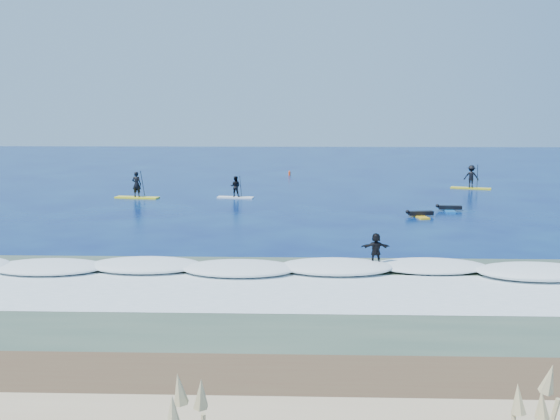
{
  "coord_description": "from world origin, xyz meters",
  "views": [
    {
      "loc": [
        -0.52,
        -35.14,
        6.63
      ],
      "look_at": [
        -1.71,
        2.45,
        0.6
      ],
      "focal_mm": 40.0,
      "sensor_mm": 36.0,
      "label": 1
    }
  ],
  "objects_px": {
    "prone_paddler_near": "(419,214)",
    "prone_paddler_far": "(449,208)",
    "marker_buoy": "(289,173)",
    "wave_surfer": "(376,250)",
    "sup_paddler_left": "(137,189)",
    "sup_paddler_right": "(471,178)",
    "sup_paddler_center": "(235,189)"
  },
  "relations": [
    {
      "from": "prone_paddler_near",
      "to": "prone_paddler_far",
      "type": "distance_m",
      "value": 3.43
    },
    {
      "from": "prone_paddler_near",
      "to": "marker_buoy",
      "type": "relative_size",
      "value": 4.06
    },
    {
      "from": "wave_surfer",
      "to": "sup_paddler_left",
      "type": "bearing_deg",
      "value": 122.41
    },
    {
      "from": "prone_paddler_near",
      "to": "marker_buoy",
      "type": "bearing_deg",
      "value": 9.06
    },
    {
      "from": "prone_paddler_near",
      "to": "wave_surfer",
      "type": "height_order",
      "value": "wave_surfer"
    },
    {
      "from": "prone_paddler_far",
      "to": "wave_surfer",
      "type": "relative_size",
      "value": 1.11
    },
    {
      "from": "prone_paddler_near",
      "to": "prone_paddler_far",
      "type": "xyz_separation_m",
      "value": [
        2.41,
        2.44,
        -0.01
      ]
    },
    {
      "from": "sup_paddler_left",
      "to": "marker_buoy",
      "type": "xyz_separation_m",
      "value": [
        11.36,
        17.22,
        -0.49
      ]
    },
    {
      "from": "sup_paddler_right",
      "to": "marker_buoy",
      "type": "relative_size",
      "value": 5.98
    },
    {
      "from": "sup_paddler_center",
      "to": "prone_paddler_near",
      "type": "relative_size",
      "value": 1.22
    },
    {
      "from": "sup_paddler_center",
      "to": "prone_paddler_far",
      "type": "xyz_separation_m",
      "value": [
        14.86,
        -5.65,
        -0.57
      ]
    },
    {
      "from": "sup_paddler_center",
      "to": "marker_buoy",
      "type": "xyz_separation_m",
      "value": [
        3.84,
        16.94,
        -0.47
      ]
    },
    {
      "from": "sup_paddler_left",
      "to": "sup_paddler_center",
      "type": "height_order",
      "value": "sup_paddler_left"
    },
    {
      "from": "prone_paddler_far",
      "to": "marker_buoy",
      "type": "distance_m",
      "value": 25.13
    },
    {
      "from": "prone_paddler_far",
      "to": "sup_paddler_center",
      "type": "bearing_deg",
      "value": 73.0
    },
    {
      "from": "sup_paddler_left",
      "to": "prone_paddler_far",
      "type": "xyz_separation_m",
      "value": [
        22.37,
        -5.36,
        -0.58
      ]
    },
    {
      "from": "prone_paddler_near",
      "to": "marker_buoy",
      "type": "height_order",
      "value": "marker_buoy"
    },
    {
      "from": "sup_paddler_center",
      "to": "sup_paddler_right",
      "type": "distance_m",
      "value": 20.56
    },
    {
      "from": "prone_paddler_near",
      "to": "sup_paddler_left",
      "type": "bearing_deg",
      "value": 58.74
    },
    {
      "from": "prone_paddler_far",
      "to": "wave_surfer",
      "type": "height_order",
      "value": "wave_surfer"
    },
    {
      "from": "sup_paddler_right",
      "to": "prone_paddler_far",
      "type": "distance_m",
      "value": 12.94
    },
    {
      "from": "wave_surfer",
      "to": "marker_buoy",
      "type": "bearing_deg",
      "value": 92.17
    },
    {
      "from": "sup_paddler_left",
      "to": "sup_paddler_center",
      "type": "relative_size",
      "value": 1.22
    },
    {
      "from": "sup_paddler_left",
      "to": "marker_buoy",
      "type": "bearing_deg",
      "value": 66.09
    },
    {
      "from": "prone_paddler_far",
      "to": "marker_buoy",
      "type": "xyz_separation_m",
      "value": [
        -11.01,
        22.59,
        0.09
      ]
    },
    {
      "from": "sup_paddler_left",
      "to": "prone_paddler_far",
      "type": "height_order",
      "value": "sup_paddler_left"
    },
    {
      "from": "sup_paddler_right",
      "to": "wave_surfer",
      "type": "bearing_deg",
      "value": -93.89
    },
    {
      "from": "prone_paddler_far",
      "to": "sup_paddler_right",
      "type": "bearing_deg",
      "value": -17.45
    },
    {
      "from": "sup_paddler_right",
      "to": "prone_paddler_near",
      "type": "xyz_separation_m",
      "value": [
        -7.1,
        -14.48,
        -0.75
      ]
    },
    {
      "from": "sup_paddler_left",
      "to": "marker_buoy",
      "type": "height_order",
      "value": "sup_paddler_left"
    },
    {
      "from": "sup_paddler_center",
      "to": "wave_surfer",
      "type": "relative_size",
      "value": 1.43
    },
    {
      "from": "prone_paddler_near",
      "to": "wave_surfer",
      "type": "relative_size",
      "value": 1.17
    }
  ]
}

